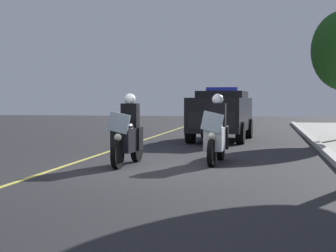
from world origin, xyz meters
TOP-DOWN VIEW (x-y plane):
  - ground_plane at (0.00, 0.00)m, footprint 80.00×80.00m
  - lane_stripe_center at (0.00, -2.22)m, footprint 48.00×0.12m
  - police_motorcycle_lead_left at (-0.46, -0.80)m, footprint 2.14×0.61m
  - police_motorcycle_lead_right at (-1.24, 1.26)m, footprint 2.14×0.61m
  - police_suv at (-8.78, 0.78)m, footprint 5.01×2.32m

SIDE VIEW (x-z plane):
  - ground_plane at x=0.00m, z-range 0.00..0.00m
  - lane_stripe_center at x=0.00m, z-range 0.00..0.01m
  - police_motorcycle_lead_left at x=-0.46m, z-range -0.16..1.56m
  - police_motorcycle_lead_right at x=-1.24m, z-range -0.16..1.56m
  - police_suv at x=-8.78m, z-range 0.04..2.09m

